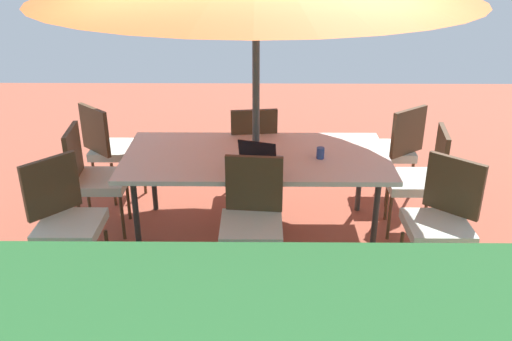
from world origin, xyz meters
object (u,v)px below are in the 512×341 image
Objects in this scene: dining_table at (256,159)px; chair_southeast at (110,146)px; chair_southwest at (394,147)px; chair_northwest at (442,217)px; cup at (320,153)px; chair_north at (252,216)px; chair_east at (94,175)px; chair_northeast at (65,216)px; laptop at (260,157)px; chair_west at (420,176)px; chair_south at (253,147)px.

dining_table is 1.61m from chair_southeast.
chair_southwest is 1.40m from chair_northwest.
chair_northwest is at bearing 142.59° from cup.
chair_southwest reaches higher than dining_table.
chair_north is 1.00× the size of chair_northwest.
chair_northeast is (0.01, 0.75, 0.00)m from chair_east.
chair_northwest is at bearing 5.63° from chair_north.
chair_east and chair_southwest have the same top height.
chair_northwest is at bearing 175.33° from laptop.
laptop is (-0.03, 0.16, 0.09)m from dining_table.
chair_west is (-1.43, 0.00, -0.15)m from dining_table.
chair_southeast is at bearing 140.28° from chair_north.
chair_south reaches higher than dining_table.
chair_southwest is 3.13m from chair_northeast.
chair_south is 0.86m from laptop.
chair_northeast is 10.27× the size of cup.
chair_southeast is 1.00× the size of chair_southwest.
chair_south is (-1.41, 0.02, 0.00)m from chair_southeast.
chair_southeast reaches higher than dining_table.
chair_south is (0.04, -0.66, -0.15)m from dining_table.
chair_west and chair_southwest have the same top height.
chair_southeast is 1.72m from laptop.
chair_west is at bearing -32.43° from chair_northeast.
dining_table is at bearing -162.15° from chair_southeast.
chair_southwest is 1.00× the size of chair_northwest.
chair_south is at bearing -86.59° from dining_table.
chair_southwest is 1.13m from cup.
chair_east is at bearing 157.46° from chair_north.
chair_northeast is (1.43, 0.75, -0.15)m from dining_table.
chair_southeast is 1.41m from chair_south.
chair_southwest is (-1.38, -1.41, 0.00)m from chair_north.
chair_east is at bearing 0.05° from dining_table.
dining_table is 0.56m from cup.
chair_northeast and chair_northwest have the same top height.
laptop reaches higher than cup.
chair_south is at bearing -1.61° from chair_northeast.
chair_northwest is (-2.83, 0.73, 0.00)m from chair_east.
chair_northwest is (-1.44, 1.39, 0.00)m from chair_south.
chair_southeast reaches higher than cup.
chair_northeast reaches higher than dining_table.
chair_south and chair_southwest have the same top height.
chair_east reaches higher than laptop.
chair_southwest is 2.58× the size of laptop.
chair_southeast is 1.00× the size of chair_north.
chair_east is (1.40, -0.74, 0.00)m from chair_north.
chair_southeast and chair_northeast have the same top height.
chair_west and chair_south have the same top height.
chair_northeast is (2.86, 0.75, 0.00)m from chair_west.
laptop is at bearing -4.52° from chair_southwest.
chair_southeast is at bearing -7.99° from chair_south.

